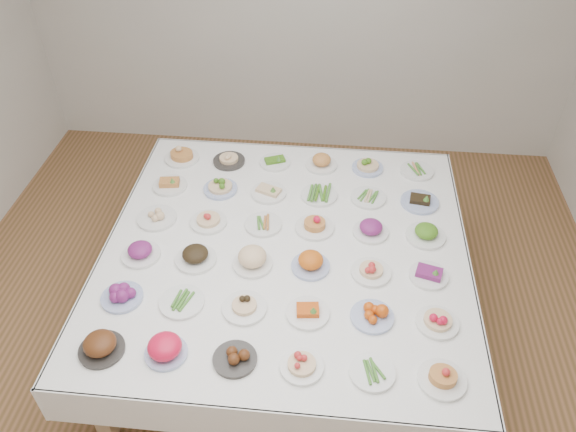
# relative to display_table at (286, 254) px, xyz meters

# --- Properties ---
(room_envelope) EXTENTS (5.02, 5.02, 2.81)m
(room_envelope) POSITION_rel_display_table_xyz_m (-0.10, -0.15, 1.15)
(room_envelope) COLOR #8E5D3B
(room_envelope) RESTS_ON ground
(display_table) EXTENTS (2.32, 2.32, 0.75)m
(display_table) POSITION_rel_display_table_xyz_m (0.00, 0.00, 0.00)
(display_table) COLOR white
(display_table) RESTS_ON ground
(dish_0) EXTENTS (0.25, 0.25, 0.15)m
(dish_0) POSITION_rel_display_table_xyz_m (-0.88, -0.89, 0.14)
(dish_0) COLOR #2B2927
(dish_0) RESTS_ON display_table
(dish_1) EXTENTS (0.22, 0.22, 0.13)m
(dish_1) POSITION_rel_display_table_xyz_m (-0.54, -0.88, 0.12)
(dish_1) COLOR #4C66B2
(dish_1) RESTS_ON display_table
(dish_2) EXTENTS (0.23, 0.23, 0.09)m
(dish_2) POSITION_rel_display_table_xyz_m (-0.17, -0.88, 0.10)
(dish_2) COLOR #2B2927
(dish_2) RESTS_ON display_table
(dish_3) EXTENTS (0.22, 0.22, 0.11)m
(dish_3) POSITION_rel_display_table_xyz_m (0.18, -0.89, 0.11)
(dish_3) COLOR white
(dish_3) RESTS_ON display_table
(dish_4) EXTENTS (0.23, 0.23, 0.05)m
(dish_4) POSITION_rel_display_table_xyz_m (0.54, -0.89, 0.08)
(dish_4) COLOR white
(dish_4) RESTS_ON display_table
(dish_5) EXTENTS (0.24, 0.24, 0.12)m
(dish_5) POSITION_rel_display_table_xyz_m (0.88, -0.90, 0.12)
(dish_5) COLOR white
(dish_5) RESTS_ON display_table
(dish_6) EXTENTS (0.24, 0.24, 0.11)m
(dish_6) POSITION_rel_display_table_xyz_m (-0.90, -0.53, 0.11)
(dish_6) COLOR #4C66B2
(dish_6) RESTS_ON display_table
(dish_7) EXTENTS (0.25, 0.25, 0.06)m
(dish_7) POSITION_rel_display_table_xyz_m (-0.54, -0.53, 0.09)
(dish_7) COLOR white
(dish_7) RESTS_ON display_table
(dish_8) EXTENTS (0.25, 0.25, 0.11)m
(dish_8) POSITION_rel_display_table_xyz_m (-0.18, -0.54, 0.11)
(dish_8) COLOR white
(dish_8) RESTS_ON display_table
(dish_9) EXTENTS (0.24, 0.24, 0.10)m
(dish_9) POSITION_rel_display_table_xyz_m (0.18, -0.54, 0.10)
(dish_9) COLOR white
(dish_9) RESTS_ON display_table
(dish_10) EXTENTS (0.24, 0.24, 0.11)m
(dish_10) POSITION_rel_display_table_xyz_m (0.54, -0.53, 0.11)
(dish_10) COLOR #4C66B2
(dish_10) RESTS_ON display_table
(dish_11) EXTENTS (0.23, 0.23, 0.13)m
(dish_11) POSITION_rel_display_table_xyz_m (0.90, -0.53, 0.12)
(dish_11) COLOR white
(dish_11) RESTS_ON display_table
(dish_12) EXTENTS (0.24, 0.24, 0.14)m
(dish_12) POSITION_rel_display_table_xyz_m (-0.89, -0.18, 0.13)
(dish_12) COLOR white
(dish_12) RESTS_ON display_table
(dish_13) EXTENTS (0.25, 0.25, 0.14)m
(dish_13) POSITION_rel_display_table_xyz_m (-0.54, -0.18, 0.13)
(dish_13) COLOR white
(dish_13) RESTS_ON display_table
(dish_14) EXTENTS (0.24, 0.24, 0.15)m
(dish_14) POSITION_rel_display_table_xyz_m (-0.18, -0.18, 0.14)
(dish_14) COLOR white
(dish_14) RESTS_ON display_table
(dish_15) EXTENTS (0.23, 0.23, 0.13)m
(dish_15) POSITION_rel_display_table_xyz_m (0.17, -0.17, 0.12)
(dish_15) COLOR #4C66B2
(dish_15) RESTS_ON display_table
(dish_16) EXTENTS (0.24, 0.24, 0.14)m
(dish_16) POSITION_rel_display_table_xyz_m (0.54, -0.18, 0.13)
(dish_16) COLOR white
(dish_16) RESTS_ON display_table
(dish_17) EXTENTS (0.23, 0.23, 0.09)m
(dish_17) POSITION_rel_display_table_xyz_m (0.88, -0.18, 0.10)
(dish_17) COLOR white
(dish_17) RESTS_ON display_table
(dish_18) EXTENTS (0.26, 0.26, 0.10)m
(dish_18) POSITION_rel_display_table_xyz_m (-0.89, 0.18, 0.10)
(dish_18) COLOR white
(dish_18) RESTS_ON display_table
(dish_19) EXTENTS (0.24, 0.24, 0.13)m
(dish_19) POSITION_rel_display_table_xyz_m (-0.53, 0.17, 0.12)
(dish_19) COLOR white
(dish_19) RESTS_ON display_table
(dish_20) EXTENTS (0.24, 0.24, 0.05)m
(dish_20) POSITION_rel_display_table_xyz_m (-0.17, 0.18, 0.09)
(dish_20) COLOR white
(dish_20) RESTS_ON display_table
(dish_21) EXTENTS (0.25, 0.25, 0.14)m
(dish_21) POSITION_rel_display_table_xyz_m (0.17, 0.19, 0.13)
(dish_21) COLOR white
(dish_21) RESTS_ON display_table
(dish_22) EXTENTS (0.23, 0.23, 0.12)m
(dish_22) POSITION_rel_display_table_xyz_m (0.54, 0.18, 0.12)
(dish_22) COLOR white
(dish_22) RESTS_ON display_table
(dish_23) EXTENTS (0.25, 0.25, 0.13)m
(dish_23) POSITION_rel_display_table_xyz_m (0.89, 0.18, 0.12)
(dish_23) COLOR white
(dish_23) RESTS_ON display_table
(dish_24) EXTENTS (0.24, 0.24, 0.10)m
(dish_24) POSITION_rel_display_table_xyz_m (-0.89, 0.53, 0.10)
(dish_24) COLOR white
(dish_24) RESTS_ON display_table
(dish_25) EXTENTS (0.24, 0.24, 0.14)m
(dish_25) POSITION_rel_display_table_xyz_m (-0.52, 0.53, 0.13)
(dish_25) COLOR #4C66B2
(dish_25) RESTS_ON display_table
(dish_26) EXTENTS (0.25, 0.25, 0.10)m
(dish_26) POSITION_rel_display_table_xyz_m (-0.17, 0.52, 0.11)
(dish_26) COLOR white
(dish_26) RESTS_ON display_table
(dish_27) EXTENTS (0.25, 0.25, 0.06)m
(dish_27) POSITION_rel_display_table_xyz_m (0.18, 0.53, 0.09)
(dish_27) COLOR white
(dish_27) RESTS_ON display_table
(dish_28) EXTENTS (0.24, 0.24, 0.05)m
(dish_28) POSITION_rel_display_table_xyz_m (0.53, 0.54, 0.08)
(dish_28) COLOR white
(dish_28) RESTS_ON display_table
(dish_29) EXTENTS (0.26, 0.26, 0.11)m
(dish_29) POSITION_rel_display_table_xyz_m (0.88, 0.52, 0.11)
(dish_29) COLOR #4C66B2
(dish_29) RESTS_ON display_table
(dish_30) EXTENTS (0.27, 0.26, 0.16)m
(dish_30) POSITION_rel_display_table_xyz_m (-0.89, 0.88, 0.14)
(dish_30) COLOR white
(dish_30) RESTS_ON display_table
(dish_31) EXTENTS (0.24, 0.24, 0.11)m
(dish_31) POSITION_rel_display_table_xyz_m (-0.53, 0.88, 0.11)
(dish_31) COLOR #2B2927
(dish_31) RESTS_ON display_table
(dish_32) EXTENTS (0.23, 0.23, 0.09)m
(dish_32) POSITION_rel_display_table_xyz_m (-0.17, 0.90, 0.10)
(dish_32) COLOR white
(dish_32) RESTS_ON display_table
(dish_33) EXTENTS (0.23, 0.23, 0.13)m
(dish_33) POSITION_rel_display_table_xyz_m (0.18, 0.90, 0.12)
(dish_33) COLOR white
(dish_33) RESTS_ON display_table
(dish_34) EXTENTS (0.23, 0.23, 0.12)m
(dish_34) POSITION_rel_display_table_xyz_m (0.53, 0.90, 0.12)
(dish_34) COLOR #4C66B2
(dish_34) RESTS_ON display_table
(dish_35) EXTENTS (0.24, 0.24, 0.05)m
(dish_35) POSITION_rel_display_table_xyz_m (0.89, 0.89, 0.08)
(dish_35) COLOR white
(dish_35) RESTS_ON display_table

